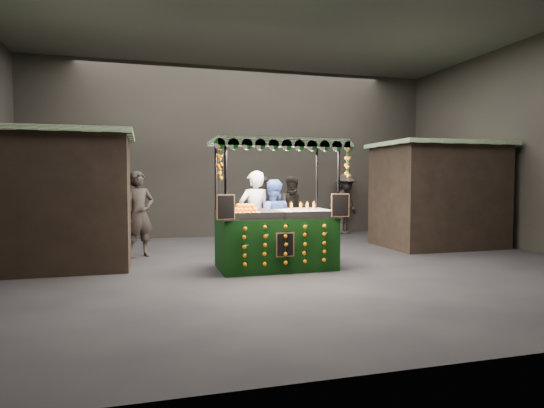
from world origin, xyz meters
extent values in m
plane|color=black|center=(0.00, 0.00, 0.00)|extent=(12.00, 12.00, 0.00)
cube|color=black|center=(0.00, 5.00, 2.50)|extent=(12.00, 0.10, 5.00)
cube|color=black|center=(0.00, -5.00, 2.50)|extent=(12.00, 0.10, 5.00)
cube|color=black|center=(6.00, 0.00, 2.50)|extent=(0.10, 10.00, 5.00)
cube|color=#33312E|center=(0.00, 0.00, 5.00)|extent=(12.00, 10.00, 0.10)
cube|color=black|center=(-4.40, 1.00, 1.25)|extent=(2.80, 2.00, 2.50)
cube|color=#125217|center=(-4.40, 1.00, 2.55)|extent=(3.00, 2.20, 0.10)
cube|color=black|center=(4.40, 1.50, 1.25)|extent=(2.80, 2.00, 2.50)
cube|color=#125217|center=(4.40, 1.50, 2.55)|extent=(3.00, 2.20, 0.10)
cube|color=black|center=(-0.34, -0.22, 0.49)|extent=(2.14, 1.16, 0.97)
cube|color=silver|center=(-0.34, -0.22, 0.99)|extent=(2.14, 1.16, 0.04)
cylinder|color=black|center=(-1.38, -0.77, 1.16)|extent=(0.05, 0.05, 2.33)
cylinder|color=black|center=(0.70, -0.77, 1.16)|extent=(0.05, 0.05, 2.33)
cylinder|color=black|center=(-1.38, 0.33, 1.16)|extent=(0.05, 0.05, 2.33)
cylinder|color=black|center=(0.70, 0.33, 1.16)|extent=(0.05, 0.05, 2.33)
cube|color=#125217|center=(-0.34, -0.22, 2.37)|extent=(2.38, 1.41, 0.08)
cube|color=silver|center=(0.25, -0.22, 1.05)|extent=(0.95, 1.05, 0.08)
cube|color=black|center=(-1.39, -0.83, 1.21)|extent=(0.33, 0.09, 0.43)
cube|color=black|center=(0.71, -0.83, 1.21)|extent=(0.33, 0.09, 0.43)
cube|color=black|center=(-0.34, -0.84, 0.53)|extent=(0.33, 0.02, 0.43)
imported|color=gray|center=(-0.52, 0.70, 0.93)|extent=(0.74, 0.55, 1.85)
imported|color=navy|center=(-0.19, 0.53, 0.84)|extent=(0.91, 0.77, 1.68)
imported|color=#2B2623|center=(-2.83, 1.82, 0.93)|extent=(0.80, 0.69, 1.86)
imported|color=black|center=(1.15, 3.20, 0.89)|extent=(0.96, 0.81, 1.78)
imported|color=#2C2624|center=(0.48, 3.92, 0.80)|extent=(0.98, 0.50, 1.60)
imported|color=#292321|center=(3.31, 4.60, 0.94)|extent=(1.37, 1.33, 1.88)
imported|color=black|center=(-4.41, 3.98, 0.83)|extent=(0.95, 0.93, 1.65)
imported|color=black|center=(4.50, 3.60, 0.88)|extent=(0.94, 1.72, 1.77)
imported|color=#2A2722|center=(0.57, 4.34, 0.89)|extent=(0.68, 0.78, 1.78)
camera|label=1|loc=(-2.69, -8.48, 1.67)|focal=30.26mm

